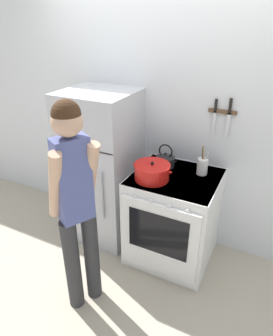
# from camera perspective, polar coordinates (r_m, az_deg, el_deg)

# --- Properties ---
(ground_plane) EXTENTS (14.00, 14.00, 0.00)m
(ground_plane) POSITION_cam_1_polar(r_m,az_deg,el_deg) (3.51, 3.89, -10.85)
(ground_plane) COLOR #B2A893
(wall_back) EXTENTS (10.00, 0.06, 2.55)m
(wall_back) POSITION_cam_1_polar(r_m,az_deg,el_deg) (2.93, 4.91, 9.55)
(wall_back) COLOR silver
(wall_back) RESTS_ON ground_plane
(refrigerator) EXTENTS (0.66, 0.66, 1.55)m
(refrigerator) POSITION_cam_1_polar(r_m,az_deg,el_deg) (3.05, -6.57, 0.02)
(refrigerator) COLOR #B7BABF
(refrigerator) RESTS_ON ground_plane
(stove_range) EXTENTS (0.76, 0.74, 0.89)m
(stove_range) POSITION_cam_1_polar(r_m,az_deg,el_deg) (2.87, 6.80, -9.44)
(stove_range) COLOR white
(stove_range) RESTS_ON ground_plane
(dutch_oven_pot) EXTENTS (0.35, 0.31, 0.17)m
(dutch_oven_pot) POSITION_cam_1_polar(r_m,az_deg,el_deg) (2.56, 2.97, -0.72)
(dutch_oven_pot) COLOR red
(dutch_oven_pot) RESTS_ON stove_range
(tea_kettle) EXTENTS (0.22, 0.17, 0.22)m
(tea_kettle) POSITION_cam_1_polar(r_m,az_deg,el_deg) (2.79, 5.53, 1.51)
(tea_kettle) COLOR black
(tea_kettle) RESTS_ON stove_range
(utensil_jar) EXTENTS (0.09, 0.09, 0.28)m
(utensil_jar) POSITION_cam_1_polar(r_m,az_deg,el_deg) (2.70, 12.44, 0.38)
(utensil_jar) COLOR silver
(utensil_jar) RESTS_ON stove_range
(person) EXTENTS (0.39, 0.42, 1.71)m
(person) POSITION_cam_1_polar(r_m,az_deg,el_deg) (2.17, -11.48, -6.39)
(person) COLOR #2D2D30
(person) RESTS_ON ground_plane
(wall_knife_strip) EXTENTS (0.24, 0.03, 0.34)m
(wall_knife_strip) POSITION_cam_1_polar(r_m,az_deg,el_deg) (2.70, 16.09, 10.23)
(wall_knife_strip) COLOR brown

